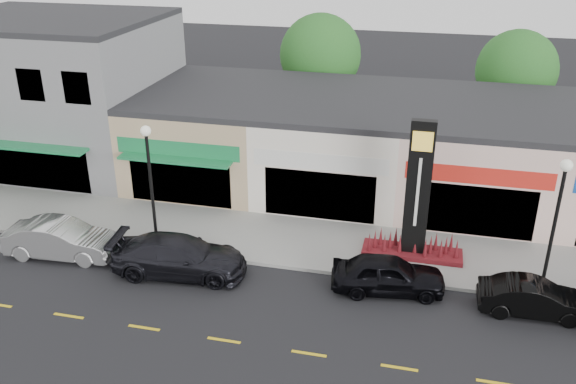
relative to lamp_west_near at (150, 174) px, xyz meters
The scene contains 16 objects.
ground 9.07m from the lamp_west_near, 17.35° to the right, with size 120.00×120.00×0.00m, color black.
sidewalk 8.89m from the lamp_west_near, 13.02° to the left, with size 52.00×4.30×0.15m, color gray.
curb 8.70m from the lamp_west_near, ahead, with size 52.00×0.20×0.15m, color gray.
building_grey_2story 13.45m from the lamp_west_near, 138.08° to the left, with size 12.00×10.95×8.30m.
shop_beige 9.04m from the lamp_west_near, 93.19° to the left, with size 7.00×10.85×4.80m.
shop_cream 11.13m from the lamp_west_near, 54.08° to the left, with size 7.00×10.01×4.80m.
shop_pink_w 16.25m from the lamp_west_near, 33.61° to the left, with size 7.00×10.01×4.80m.
tree_rear_west 17.55m from the lamp_west_near, 76.76° to the left, with size 5.20×5.20×7.83m.
tree_rear_mid 23.39m from the lamp_west_near, 46.74° to the left, with size 4.80×4.80×7.29m.
lamp_west_near is the anchor object (origin of this frame).
lamp_east_near 16.00m from the lamp_west_near, ahead, with size 0.44×0.44×5.47m.
pylon_sign 11.19m from the lamp_west_near, ahead, with size 4.20×1.30×6.00m.
car_white_van 4.80m from the lamp_west_near, 155.46° to the right, with size 4.82×1.68×1.59m, color #B9B9B9.
car_dark_sedan 3.71m from the lamp_west_near, 44.21° to the right, with size 5.49×2.23×1.59m, color black.
car_black_sedan 10.61m from the lamp_west_near, ahead, with size 4.37×1.76×1.49m, color black.
car_black_conv 15.85m from the lamp_west_near, ahead, with size 4.00×1.40×1.32m, color black.
Camera 1 is at (3.13, -19.02, 13.42)m, focal length 38.00 mm.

